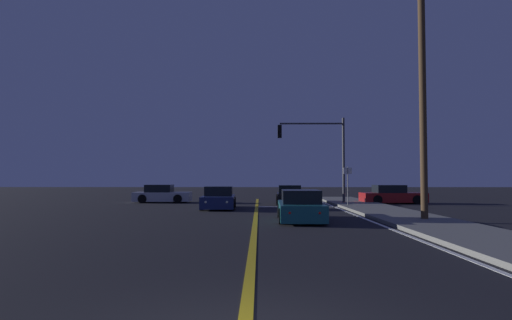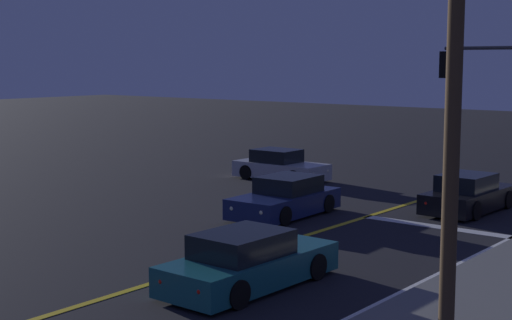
% 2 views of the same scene
% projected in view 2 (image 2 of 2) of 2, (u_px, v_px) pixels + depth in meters
% --- Properties ---
extents(lane_line_center, '(0.20, 41.24, 0.01)m').
position_uv_depth(lane_line_center, '(131.00, 290.00, 17.65)').
color(lane_line_center, gold).
rests_on(lane_line_center, ground).
extents(stop_bar, '(5.21, 0.50, 0.01)m').
position_uv_depth(stop_bar, '(439.00, 227.00, 24.31)').
color(stop_bar, white).
rests_on(stop_bar, ground).
extents(car_lead_oncoming_black, '(1.96, 4.39, 1.34)m').
position_uv_depth(car_lead_oncoming_black, '(469.00, 195.00, 26.77)').
color(car_lead_oncoming_black, black).
rests_on(car_lead_oncoming_black, ground).
extents(car_following_oncoming_teal, '(2.02, 4.70, 1.34)m').
position_uv_depth(car_following_oncoming_teal, '(248.00, 262.00, 17.81)').
color(car_following_oncoming_teal, '#195960').
rests_on(car_following_oncoming_teal, ground).
extents(car_side_waiting_silver, '(4.23, 1.89, 1.34)m').
position_uv_depth(car_side_waiting_silver, '(280.00, 167.00, 33.94)').
color(car_side_waiting_silver, '#B2B5BA').
rests_on(car_side_waiting_silver, ground).
extents(car_far_approaching_navy, '(2.10, 4.38, 1.34)m').
position_uv_depth(car_far_approaching_navy, '(285.00, 199.00, 26.06)').
color(car_far_approaching_navy, navy).
rests_on(car_far_approaching_navy, ground).
extents(utility_pole_right, '(1.79, 0.29, 11.15)m').
position_uv_depth(utility_pole_right, '(456.00, 28.00, 13.55)').
color(utility_pole_right, '#4C3823').
rests_on(utility_pole_right, ground).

